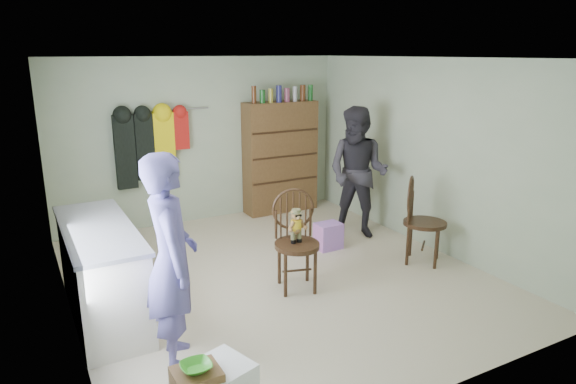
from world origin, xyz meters
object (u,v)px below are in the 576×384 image
dresser (280,156)px  chair_front (296,234)px  counter (102,272)px  chair_far (420,217)px

dresser → chair_front: bearing=-114.4°
counter → chair_front: bearing=-9.8°
counter → dresser: size_ratio=0.90×
chair_front → dresser: size_ratio=0.54×
chair_far → chair_front: bearing=134.4°
counter → chair_front: 2.04m
chair_front → chair_far: 1.71m
chair_far → counter: bearing=131.0°
chair_far → dresser: bearing=58.4°
chair_front → counter: bearing=-173.4°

